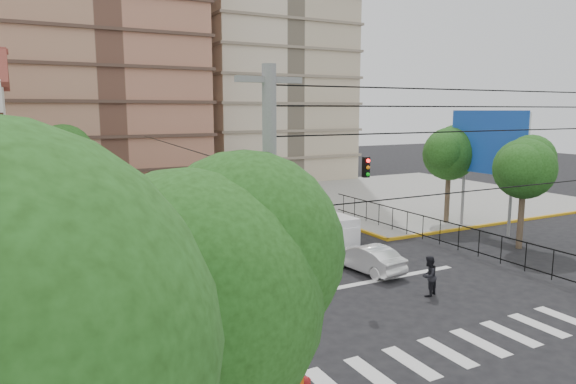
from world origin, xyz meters
TOP-DOWN VIEW (x-y plane):
  - ground at (0.00, 0.00)m, footprint 160.00×160.00m
  - sidewalk_ne at (20.00, 20.00)m, footprint 26.00×26.00m
  - crosswalk_stripes at (0.00, -6.00)m, footprint 12.00×2.40m
  - stop_line at (0.00, 1.20)m, footprint 13.00×0.40m
  - park_fence at (9.00, 4.50)m, footprint 0.10×22.50m
  - billboard at (14.45, 6.00)m, footprint 0.36×6.20m
  - tree_sw_near at (-10.90, -9.99)m, footprint 5.63×4.60m
  - tree_park_a at (13.08, 2.01)m, footprint 4.41×3.60m
  - tree_park_c at (14.09, 9.01)m, footprint 4.65×3.80m
  - tree_tudor at (-11.90, 16.01)m, footprint 5.39×4.40m
  - traffic_light_nw at (-7.80, 7.80)m, footprint 0.28×0.22m
  - traffic_light_hanging at (0.00, -2.04)m, footprint 18.00×9.12m
  - utility_pole_sw at (-9.00, -9.00)m, footprint 1.40×0.28m
  - van_right_lane at (2.69, 7.33)m, footprint 2.01×4.72m
  - van_left_lane at (-1.23, 20.95)m, footprint 2.36×5.62m
  - car_silver_front_left at (-2.59, 3.54)m, footprint 2.48×4.66m
  - car_white_front_right at (2.14, 2.62)m, footprint 2.07×4.47m
  - car_grey_mid_left at (-2.78, 8.66)m, footprint 2.69×5.00m
  - car_silver_rear_left at (-1.40, 15.62)m, footprint 2.70×5.09m
  - car_darkgrey_mid_right at (2.75, 13.52)m, footprint 2.20×4.65m
  - car_white_rear_right at (2.14, 20.89)m, footprint 1.73×4.61m
  - pedestrian_crosswalk at (2.48, -1.53)m, footprint 1.10×1.00m

SIDE VIEW (x-z plane):
  - ground at x=0.00m, z-range 0.00..0.00m
  - park_fence at x=9.00m, z-range -0.83..0.83m
  - crosswalk_stripes at x=0.00m, z-range 0.00..0.01m
  - stop_line at x=0.00m, z-range 0.00..0.01m
  - sidewalk_ne at x=20.00m, z-range 0.00..0.15m
  - car_grey_mid_left at x=-2.78m, z-range 0.00..1.33m
  - car_silver_rear_left at x=-1.40m, z-range 0.00..1.40m
  - car_white_front_right at x=2.14m, z-range 0.00..1.42m
  - car_white_rear_right at x=2.14m, z-range 0.00..1.50m
  - car_silver_front_left at x=-2.59m, z-range 0.00..1.51m
  - car_darkgrey_mid_right at x=2.75m, z-range 0.00..1.54m
  - pedestrian_crosswalk at x=2.48m, z-range 0.00..1.84m
  - van_right_lane at x=2.69m, z-range -0.03..2.10m
  - van_left_lane at x=-1.23m, z-range -0.03..2.47m
  - traffic_light_nw at x=-7.80m, z-range 0.91..5.31m
  - utility_pole_sw at x=-9.00m, z-range 0.27..9.27m
  - tree_park_a at x=13.08m, z-range 1.60..8.42m
  - tree_tudor at x=-11.90m, z-range 1.50..8.93m
  - tree_sw_near at x=-10.90m, z-range 1.48..9.06m
  - tree_park_c at x=14.09m, z-range 1.71..8.96m
  - traffic_light_hanging at x=0.00m, z-range 5.44..6.36m
  - billboard at x=14.45m, z-range 1.95..10.05m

